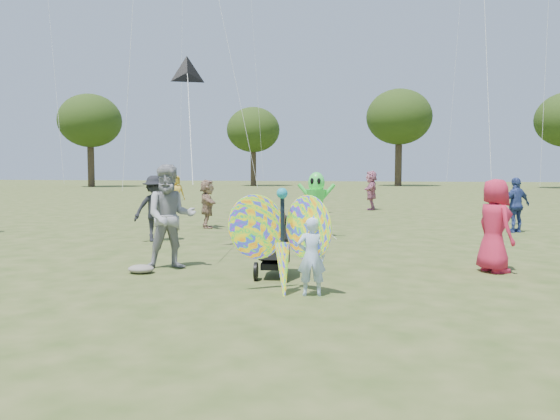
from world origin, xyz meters
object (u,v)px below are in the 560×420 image
Objects in this scene: crowd_a at (495,226)px; crowd_g at (176,193)px; jogging_stroller at (276,240)px; butterfly_kite at (283,241)px; crowd_d at (207,204)px; alien_kite at (316,201)px; crowd_j at (371,190)px; crowd_b at (155,209)px; adult_man at (170,217)px; crowd_c at (516,205)px; child_girl at (311,257)px.

crowd_a reaches higher than crowd_g.
crowd_a reaches higher than jogging_stroller.
crowd_d is at bearing 116.28° from butterfly_kite.
crowd_a is 5.76m from alien_kite.
crowd_b is at bearing -21.23° from crowd_j.
crowd_j is 10.45m from alien_kite.
crowd_a is at bearing 36.03° from butterfly_kite.
crowd_b is 1.05× the size of crowd_g.
adult_man is 5.75m from crowd_a.
crowd_j is (4.61, 8.84, 0.13)m from crowd_d.
crowd_g is 10.73m from alien_kite.
crowd_d is 9.26m from butterfly_kite.
adult_man is 7.00m from crowd_d.
crowd_b is (-7.59, 2.61, 0.01)m from crowd_a.
crowd_c is at bearing -14.84° from crowd_b.
crowd_b is 6.60m from butterfly_kite.
adult_man is at bearing -99.19° from crowd_b.
crowd_g is (-5.40, 13.08, -0.16)m from adult_man.
crowd_c is (4.54, 9.02, 0.23)m from child_girl.
crowd_g is at bearing 132.92° from alien_kite.
crowd_d is 8.02m from jogging_stroller.
adult_man is 1.20× the size of crowd_g.
crowd_a reaches higher than butterfly_kite.
crowd_b reaches higher than child_girl.
crowd_j is at bearing 79.31° from jogging_stroller.
alien_kite reaches higher than crowd_b.
child_girl is 1.51m from jogging_stroller.
crowd_a reaches higher than crowd_d.
crowd_j is (4.81, 12.13, 0.05)m from crowd_b.
crowd_c is 0.91× the size of alien_kite.
crowd_d is (-7.39, 5.91, -0.07)m from crowd_a.
butterfly_kite reaches higher than crowd_d.
crowd_j is (-4.46, 8.19, 0.09)m from crowd_c.
jogging_stroller is 5.54m from alien_kite.
crowd_b reaches higher than crowd_a.
crowd_j is 17.15m from butterfly_kite.
crowd_g is at bearing -57.84° from crowd_c.
alien_kite reaches higher than crowd_c.
crowd_b is at bearing 44.13° from crowd_a.
crowd_a is 1.09× the size of crowd_d.
crowd_d is 7.30m from crowd_g.
crowd_j reaches higher than crowd_g.
alien_kite reaches higher than crowd_a.
crowd_d is (0.20, 3.29, -0.08)m from crowd_b.
alien_kite reaches higher than jogging_stroller.
crowd_c is at bearing 47.91° from jogging_stroller.
crowd_j is (8.30, 2.54, 0.09)m from crowd_g.
crowd_a is 1.03× the size of crowd_c.
butterfly_kite is (-0.51, -17.14, -0.11)m from crowd_j.
adult_man is 1.15× the size of crowd_a.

